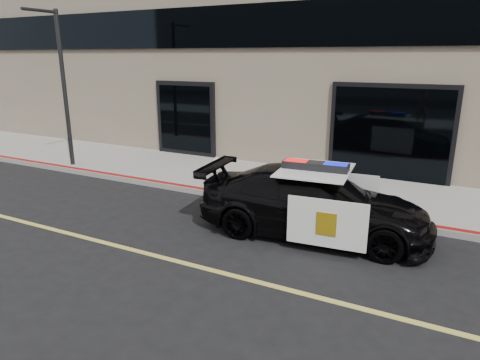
% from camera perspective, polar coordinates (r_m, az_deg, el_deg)
% --- Properties ---
extents(ground, '(120.00, 120.00, 0.00)m').
position_cam_1_polar(ground, '(6.83, 17.72, -16.50)').
color(ground, black).
rests_on(ground, ground).
extents(sidewalk_n, '(60.00, 3.50, 0.15)m').
position_cam_1_polar(sidewalk_n, '(11.58, 22.34, -2.78)').
color(sidewalk_n, gray).
rests_on(sidewalk_n, ground).
extents(police_car, '(2.79, 5.10, 1.56)m').
position_cam_1_polar(police_car, '(8.96, 9.81, -2.96)').
color(police_car, black).
rests_on(police_car, ground).
extents(fire_hydrant, '(0.37, 0.52, 0.82)m').
position_cam_1_polar(fire_hydrant, '(11.70, -3.14, 1.00)').
color(fire_hydrant, beige).
rests_on(fire_hydrant, sidewalk_n).
extents(street_light, '(0.13, 1.22, 4.81)m').
position_cam_1_polar(street_light, '(14.80, -22.64, 11.94)').
color(street_light, black).
rests_on(street_light, sidewalk_n).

